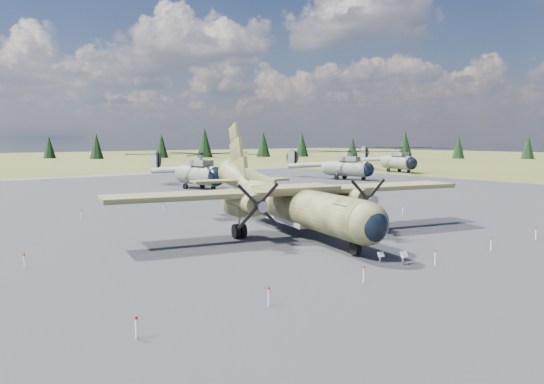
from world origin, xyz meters
TOP-DOWN VIEW (x-y plane):
  - ground at (0.00, 0.00)m, footprint 500.00×500.00m
  - apron at (0.00, 10.00)m, footprint 120.00×120.00m
  - transport_plane at (2.18, -0.51)m, footprint 27.69×24.80m
  - helicopter_near at (14.36, 33.55)m, footprint 21.83×24.68m
  - helicopter_mid at (42.99, 32.49)m, footprint 24.17×25.18m
  - helicopter_far at (66.45, 40.05)m, footprint 24.91×26.30m
  - info_placard_left at (-0.09, -11.30)m, footprint 0.44×0.22m
  - info_placard_right at (0.54, -12.43)m, footprint 0.51×0.22m
  - barrier_fence at (-0.46, -0.08)m, footprint 33.12×29.62m
  - treeline at (-5.43, -6.88)m, footprint 332.93×342.57m

SIDE VIEW (x-z plane):
  - ground at x=0.00m, z-range 0.00..0.00m
  - apron at x=0.00m, z-range -0.02..0.02m
  - info_placard_left at x=-0.09m, z-range 0.11..0.78m
  - barrier_fence at x=-0.46m, z-range 0.08..0.93m
  - info_placard_right at x=0.54m, z-range 0.13..0.93m
  - transport_plane at x=2.18m, z-range -1.95..7.23m
  - helicopter_mid at x=42.99m, z-range 1.05..6.07m
  - helicopter_near at x=14.36m, z-range 1.08..6.22m
  - helicopter_far at x=66.45m, z-range 1.11..6.43m
  - treeline at x=-5.43m, z-range -0.68..10.27m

